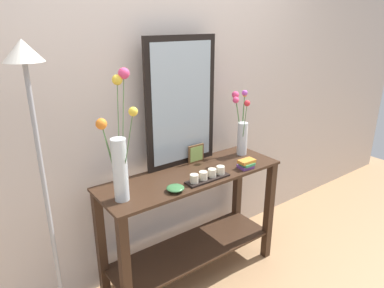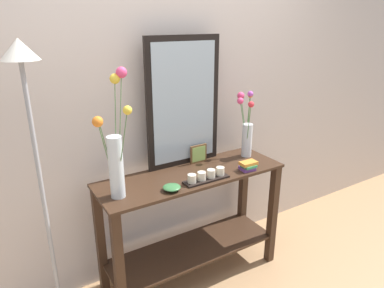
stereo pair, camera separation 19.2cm
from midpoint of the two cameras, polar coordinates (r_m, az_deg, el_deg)
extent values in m
cube|color=#A87F56|center=(2.85, 2.06, -20.72)|extent=(7.00, 6.00, 0.02)
cube|color=beige|center=(2.50, -1.87, 8.52)|extent=(6.40, 0.08, 2.70)
cube|color=#382316|center=(2.39, 2.31, -5.14)|extent=(1.32, 0.44, 0.02)
cube|color=#382316|center=(2.70, 2.13, -16.85)|extent=(1.26, 0.40, 0.02)
cube|color=#382316|center=(2.23, -9.29, -20.22)|extent=(0.06, 0.06, 0.82)
cube|color=#382316|center=(2.83, 15.01, -11.27)|extent=(0.06, 0.06, 0.82)
cube|color=#382316|center=(2.50, -12.59, -15.47)|extent=(0.06, 0.06, 0.82)
cube|color=#382316|center=(3.05, 10.13, -8.47)|extent=(0.06, 0.06, 0.82)
cube|color=black|center=(2.41, 0.90, 6.74)|extent=(0.56, 0.03, 0.90)
cube|color=#9EADB7|center=(2.40, 1.09, 6.67)|extent=(0.48, 0.00, 0.82)
cylinder|color=silver|center=(2.04, -9.72, -3.85)|extent=(0.09, 0.09, 0.38)
cylinder|color=#4C753D|center=(1.97, -8.75, -1.72)|extent=(0.07, 0.10, 0.52)
sphere|color=yellow|center=(1.86, -7.66, 5.49)|extent=(0.05, 0.05, 0.05)
cylinder|color=#4C753D|center=(2.03, -9.14, 1.55)|extent=(0.10, 0.07, 0.70)
sphere|color=#EA4275|center=(2.00, -8.79, 11.52)|extent=(0.06, 0.06, 0.06)
cylinder|color=#4C753D|center=(2.02, -11.06, -2.40)|extent=(0.08, 0.02, 0.45)
sphere|color=orange|center=(1.95, -12.55, 3.56)|extent=(0.06, 0.06, 0.06)
cylinder|color=#4C753D|center=(2.05, -10.91, -2.17)|extent=(0.06, 0.09, 0.45)
sphere|color=orange|center=(2.01, -12.54, 3.94)|extent=(0.04, 0.04, 0.04)
cylinder|color=#4C753D|center=(2.03, -9.77, 0.97)|extent=(0.08, 0.09, 0.66)
sphere|color=yellow|center=(2.00, -9.85, 10.50)|extent=(0.06, 0.06, 0.06)
cylinder|color=silver|center=(2.69, 11.03, 0.60)|extent=(0.08, 0.08, 0.26)
cylinder|color=#4C753D|center=(2.61, 11.30, 2.23)|extent=(0.05, 0.08, 0.41)
sphere|color=red|center=(2.52, 11.86, 6.35)|extent=(0.04, 0.04, 0.04)
cylinder|color=#4C753D|center=(2.64, 10.63, 2.56)|extent=(0.08, 0.04, 0.42)
sphere|color=#EA4275|center=(2.57, 10.08, 6.96)|extent=(0.05, 0.05, 0.05)
cylinder|color=#4C753D|center=(2.69, 11.13, 3.23)|extent=(0.06, 0.04, 0.45)
sphere|color=#B24CB7|center=(2.66, 11.63, 8.04)|extent=(0.04, 0.04, 0.04)
cylinder|color=#4C753D|center=(2.69, 11.25, 3.11)|extent=(0.05, 0.05, 0.44)
sphere|color=orange|center=(2.67, 11.63, 7.80)|extent=(0.04, 0.04, 0.04)
cylinder|color=#4C753D|center=(2.68, 10.67, 3.06)|extent=(0.03, 0.10, 0.44)
sphere|color=#EA4275|center=(2.66, 10.10, 7.80)|extent=(0.05, 0.05, 0.05)
cube|color=black|center=(2.29, 4.78, -5.86)|extent=(0.32, 0.09, 0.01)
cylinder|color=beige|center=(2.22, 2.48, -5.74)|extent=(0.06, 0.06, 0.05)
cylinder|color=beige|center=(2.26, 4.04, -5.31)|extent=(0.06, 0.06, 0.05)
cylinder|color=beige|center=(2.30, 5.55, -4.89)|extent=(0.06, 0.06, 0.05)
cylinder|color=beige|center=(2.34, 7.01, -4.48)|extent=(0.06, 0.06, 0.05)
cube|color=brown|center=(2.54, 3.23, -1.64)|extent=(0.14, 0.01, 0.14)
cube|color=#95B959|center=(2.54, 3.32, -1.69)|extent=(0.11, 0.00, 0.11)
cylinder|color=#38703D|center=(2.15, -0.78, -7.60)|extent=(0.04, 0.04, 0.01)
ellipsoid|color=#38703D|center=(2.15, -0.78, -7.17)|extent=(0.11, 0.11, 0.03)
cube|color=#663884|center=(2.48, 11.26, -3.99)|extent=(0.10, 0.10, 0.02)
cube|color=#388E56|center=(2.47, 11.49, -3.58)|extent=(0.09, 0.08, 0.02)
cube|color=orange|center=(2.47, 11.47, -3.13)|extent=(0.12, 0.07, 0.02)
cylinder|color=#9E9EA3|center=(2.05, -20.40, -10.76)|extent=(0.02, 0.02, 1.64)
cone|color=beige|center=(1.79, -23.78, 14.06)|extent=(0.18, 0.18, 0.10)
camera|label=1|loc=(0.10, -87.61, 0.86)|focal=32.49mm
camera|label=2|loc=(0.10, 92.39, -0.86)|focal=32.49mm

